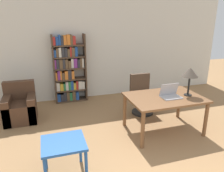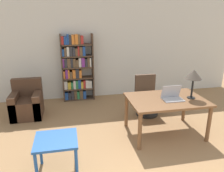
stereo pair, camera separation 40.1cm
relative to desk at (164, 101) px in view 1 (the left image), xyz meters
name	(u,v)px [view 1 (the left image)]	position (x,y,z in m)	size (l,w,h in m)	color
wall_back	(91,49)	(-0.91, 2.39, 0.71)	(8.00, 0.06, 2.70)	silver
desk	(164,101)	(0.00, 0.00, 0.00)	(1.42, 0.99, 0.73)	brown
laptop	(170,94)	(0.08, -0.05, 0.15)	(0.37, 0.26, 0.26)	#B2B2B7
table_lamp	(190,73)	(0.47, -0.07, 0.54)	(0.30, 0.30, 0.55)	black
office_chair	(142,95)	(-0.03, 0.95, -0.22)	(0.51, 0.51, 0.91)	black
side_table_blue	(64,147)	(-2.00, -0.73, -0.17)	(0.60, 0.55, 0.55)	#2356A3
armchair	(20,108)	(-2.74, 1.37, -0.35)	(0.66, 0.68, 0.83)	#472D1E
bookshelf	(68,70)	(-1.57, 2.20, 0.22)	(0.84, 0.28, 1.78)	#4C3828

